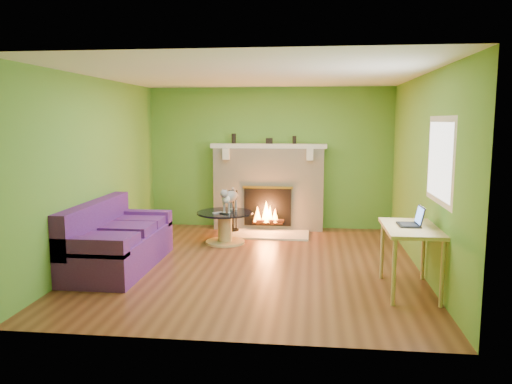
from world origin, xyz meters
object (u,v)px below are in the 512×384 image
sofa (116,242)px  desk (411,235)px  coffee_table (225,225)px  cat (230,199)px

sofa → desk: (3.81, -0.57, 0.34)m
sofa → desk: 3.86m
coffee_table → cat: bearing=32.0°
coffee_table → desk: (2.56, -2.07, 0.39)m
coffee_table → desk: bearing=-38.9°
desk → cat: size_ratio=1.63×
sofa → cat: size_ratio=3.10×
sofa → coffee_table: (1.25, 1.50, -0.05)m
desk → cat: (-2.48, 2.12, 0.03)m
sofa → desk: sofa is taller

